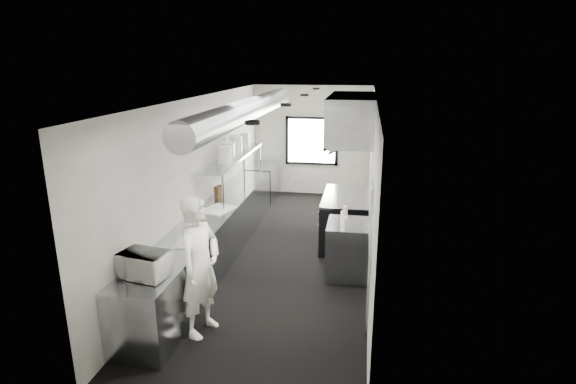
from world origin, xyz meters
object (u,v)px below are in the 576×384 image
at_px(exhaust_hood, 352,118).
at_px(plate_stack_b, 229,151).
at_px(pass_shelf, 234,157).
at_px(microwave, 144,264).
at_px(far_work_table, 262,182).
at_px(cutting_board, 218,209).
at_px(plate_stack_a, 225,155).
at_px(squeeze_bottle_a, 345,225).
at_px(range, 345,219).
at_px(squeeze_bottle_c, 343,217).
at_px(bottle_station, 347,249).
at_px(small_plate, 198,232).
at_px(squeeze_bottle_e, 346,211).
at_px(knife_block, 219,192).
at_px(line_cook, 200,267).
at_px(squeeze_bottle_d, 344,214).
at_px(plate_stack_c, 236,145).
at_px(plate_stack_d, 244,141).
at_px(prep_counter, 214,236).
at_px(squeeze_bottle_b, 346,222).
at_px(deli_tub_a, 143,262).
at_px(deli_tub_b, 147,259).

bearing_deg(exhaust_hood, plate_stack_b, 179.57).
distance_m(pass_shelf, microwave, 4.01).
height_order(pass_shelf, far_work_table, pass_shelf).
distance_m(cutting_board, plate_stack_a, 1.08).
distance_m(cutting_board, squeeze_bottle_a, 2.30).
relative_size(range, squeeze_bottle_c, 8.06).
distance_m(bottle_station, small_plate, 2.38).
bearing_deg(bottle_station, exhaust_hood, 92.18).
distance_m(plate_stack_a, squeeze_bottle_e, 2.49).
xyz_separation_m(small_plate, cutting_board, (-0.05, 1.11, 0.00)).
bearing_deg(squeeze_bottle_a, bottle_station, 82.51).
bearing_deg(knife_block, exhaust_hood, 23.07).
relative_size(line_cook, squeeze_bottle_d, 10.59).
distance_m(plate_stack_b, squeeze_bottle_a, 3.00).
bearing_deg(bottle_station, plate_stack_c, 141.24).
xyz_separation_m(line_cook, plate_stack_d, (-0.59, 4.43, 0.83)).
relative_size(line_cook, plate_stack_d, 5.48).
height_order(prep_counter, far_work_table, same).
distance_m(exhaust_hood, plate_stack_a, 2.40).
distance_m(bottle_station, squeeze_bottle_b, 0.56).
bearing_deg(squeeze_bottle_d, plate_stack_d, 134.44).
bearing_deg(bottle_station, deli_tub_a, -141.05).
distance_m(bottle_station, far_work_table, 4.53).
bearing_deg(exhaust_hood, squeeze_bottle_d, -90.73).
distance_m(plate_stack_b, squeeze_bottle_d, 2.72).
relative_size(knife_block, squeeze_bottle_a, 1.28).
relative_size(bottle_station, line_cook, 0.50).
bearing_deg(knife_block, squeeze_bottle_e, -2.59).
relative_size(cutting_board, squeeze_bottle_e, 2.86).
xyz_separation_m(knife_block, squeeze_bottle_b, (2.44, -1.22, -0.02)).
bearing_deg(range, deli_tub_a, -124.82).
distance_m(exhaust_hood, squeeze_bottle_b, 2.11).
relative_size(exhaust_hood, range, 1.38).
distance_m(pass_shelf, squeeze_bottle_e, 2.73).
height_order(bottle_station, plate_stack_b, plate_stack_b).
xyz_separation_m(prep_counter, squeeze_bottle_e, (2.24, 0.09, 0.55)).
bearing_deg(deli_tub_b, exhaust_hood, 53.91).
bearing_deg(squeeze_bottle_d, line_cook, -128.48).
distance_m(plate_stack_d, squeeze_bottle_e, 3.25).
height_order(bottle_station, deli_tub_b, deli_tub_b).
relative_size(exhaust_hood, bottle_station, 2.44).
relative_size(pass_shelf, far_work_table, 2.50).
distance_m(bottle_station, knife_block, 2.74).
height_order(exhaust_hood, small_plate, exhaust_hood).
height_order(prep_counter, plate_stack_a, plate_stack_a).
bearing_deg(plate_stack_b, far_work_table, 88.45).
height_order(microwave, plate_stack_c, plate_stack_c).
bearing_deg(pass_shelf, squeeze_bottle_a, -41.38).
xyz_separation_m(small_plate, squeeze_bottle_a, (2.16, 0.47, 0.08)).
bearing_deg(squeeze_bottle_a, squeeze_bottle_d, 93.01).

